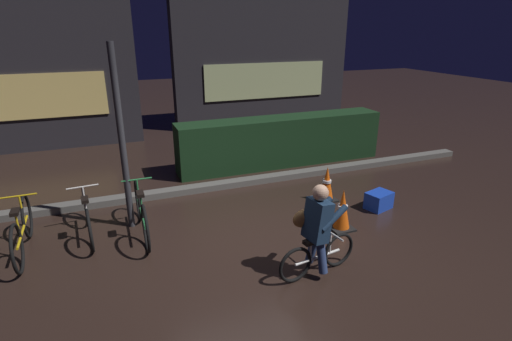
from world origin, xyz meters
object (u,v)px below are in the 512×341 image
object	(u,v)px
street_post	(122,141)
cyclist	(316,230)
parked_bike_left_mid	(87,216)
traffic_cone_near	(342,210)
parked_bike_leftmost	(22,230)
blue_crate	(379,200)
parked_bike_center_left	(141,212)
traffic_cone_far	(327,184)

from	to	relation	value
street_post	cyclist	bearing A→B (deg)	-46.29
parked_bike_left_mid	traffic_cone_near	world-z (taller)	parked_bike_left_mid
parked_bike_leftmost	cyclist	size ratio (longest dim) A/B	1.35
street_post	parked_bike_leftmost	bearing A→B (deg)	-169.12
blue_crate	cyclist	xyz separation A→B (m)	(-2.01, -1.30, 0.48)
street_post	blue_crate	size ratio (longest dim) A/B	6.44
street_post	traffic_cone_near	distance (m)	3.53
parked_bike_center_left	traffic_cone_near	bearing A→B (deg)	-108.60
parked_bike_leftmost	traffic_cone_far	bearing A→B (deg)	-90.93
street_post	parked_bike_center_left	distance (m)	1.11
blue_crate	parked_bike_left_mid	bearing A→B (deg)	170.37
traffic_cone_near	blue_crate	size ratio (longest dim) A/B	1.52
parked_bike_leftmost	traffic_cone_near	xyz separation A→B (m)	(4.56, -1.02, -0.03)
parked_bike_left_mid	blue_crate	bearing A→B (deg)	-104.28
parked_bike_leftmost	parked_bike_left_mid	bearing A→B (deg)	-78.82
parked_bike_left_mid	parked_bike_center_left	world-z (taller)	parked_bike_center_left
street_post	traffic_cone_far	world-z (taller)	street_post
parked_bike_leftmost	traffic_cone_far	size ratio (longest dim) A/B	2.58
traffic_cone_near	cyclist	bearing A→B (deg)	-137.69
traffic_cone_near	traffic_cone_far	xyz separation A→B (m)	(0.34, 1.05, -0.01)
parked_bike_leftmost	parked_bike_left_mid	xyz separation A→B (m)	(0.84, 0.19, -0.02)
parked_bike_left_mid	traffic_cone_far	xyz separation A→B (m)	(4.06, -0.16, -0.02)
street_post	traffic_cone_near	xyz separation A→B (m)	(3.09, -1.30, -1.09)
traffic_cone_near	parked_bike_leftmost	bearing A→B (deg)	167.40
parked_bike_center_left	blue_crate	distance (m)	4.01
traffic_cone_near	traffic_cone_far	bearing A→B (deg)	71.77
street_post	cyclist	size ratio (longest dim) A/B	2.28
parked_bike_leftmost	parked_bike_center_left	xyz separation A→B (m)	(1.61, -0.04, 0.01)
street_post	traffic_cone_far	size ratio (longest dim) A/B	4.36
parked_bike_leftmost	traffic_cone_far	world-z (taller)	parked_bike_leftmost
traffic_cone_far	blue_crate	world-z (taller)	traffic_cone_far
street_post	parked_bike_leftmost	distance (m)	1.83
blue_crate	cyclist	size ratio (longest dim) A/B	0.35
parked_bike_leftmost	traffic_cone_far	xyz separation A→B (m)	(4.90, 0.03, -0.04)
street_post	parked_bike_leftmost	size ratio (longest dim) A/B	1.69
traffic_cone_near	blue_crate	distance (m)	1.11
parked_bike_leftmost	cyclist	bearing A→B (deg)	-119.52
parked_bike_center_left	traffic_cone_far	world-z (taller)	parked_bike_center_left
parked_bike_left_mid	traffic_cone_far	size ratio (longest dim) A/B	2.42
traffic_cone_near	blue_crate	bearing A→B (deg)	21.39
traffic_cone_near	cyclist	world-z (taller)	cyclist
street_post	parked_bike_center_left	xyz separation A→B (m)	(0.15, -0.33, -1.05)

